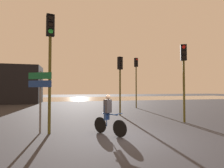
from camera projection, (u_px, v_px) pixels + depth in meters
ground_plane at (131, 138)px, 6.58m from camera, size 120.00×120.00×0.00m
water_strip at (81, 99)px, 35.14m from camera, size 80.00×16.00×0.01m
traffic_light_far_right at (136, 73)px, 17.55m from camera, size 0.37×0.39×5.02m
traffic_light_center at (120, 74)px, 12.48m from camera, size 0.39×0.41×4.17m
traffic_light_near_left at (50, 51)px, 7.29m from camera, size 0.36×0.38×4.98m
traffic_light_near_right at (184, 68)px, 9.83m from camera, size 0.40×0.42×4.38m
direction_sign_post at (40, 90)px, 7.33m from camera, size 0.98×0.54×2.60m
cyclist at (108, 114)px, 7.11m from camera, size 1.03×1.41×1.62m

